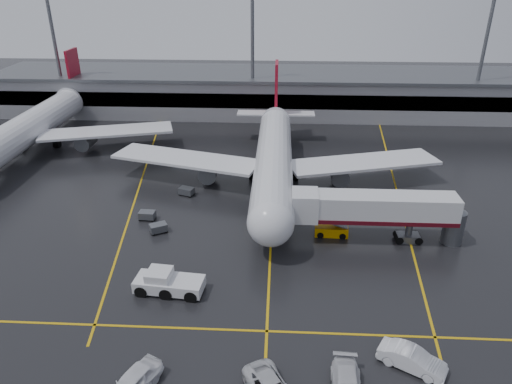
{
  "coord_description": "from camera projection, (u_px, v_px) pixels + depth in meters",
  "views": [
    {
      "loc": [
        0.71,
        -53.98,
        29.08
      ],
      "look_at": [
        -2.0,
        -2.0,
        4.0
      ],
      "focal_mm": 32.93,
      "sensor_mm": 36.0,
      "label": 1
    }
  ],
  "objects": [
    {
      "name": "baggage_cart_a",
      "position": [
        158.0,
        228.0,
        56.6
      ],
      "size": [
        2.38,
        2.11,
        1.12
      ],
      "color": "#595B60",
      "rests_on": "ground"
    },
    {
      "name": "apron_line_stop",
      "position": [
        267.0,
        331.0,
        41.42
      ],
      "size": [
        60.0,
        0.25,
        0.02
      ],
      "primitive_type": "cube",
      "color": "gold",
      "rests_on": "ground"
    },
    {
      "name": "light_mast_right",
      "position": [
        484.0,
        50.0,
        90.85
      ],
      "size": [
        3.0,
        1.2,
        25.45
      ],
      "color": "#595B60",
      "rests_on": "ground"
    },
    {
      "name": "apron_line_centre",
      "position": [
        272.0,
        213.0,
        61.22
      ],
      "size": [
        0.25,
        90.0,
        0.02
      ],
      "primitive_type": "cube",
      "color": "gold",
      "rests_on": "ground"
    },
    {
      "name": "baggage_cart_c",
      "position": [
        187.0,
        191.0,
        65.85
      ],
      "size": [
        2.32,
        1.89,
        1.12
      ],
      "color": "#595B60",
      "rests_on": "ground"
    },
    {
      "name": "ground",
      "position": [
        272.0,
        213.0,
        61.22
      ],
      "size": [
        220.0,
        220.0,
        0.0
      ],
      "primitive_type": "plane",
      "color": "black",
      "rests_on": "ground"
    },
    {
      "name": "service_van_d",
      "position": [
        133.0,
        383.0,
        35.17
      ],
      "size": [
        4.18,
        5.68,
        1.8
      ],
      "primitive_type": "imported",
      "rotation": [
        0.0,
        0.0,
        -0.44
      ],
      "color": "white",
      "rests_on": "ground"
    },
    {
      "name": "main_airliner",
      "position": [
        274.0,
        156.0,
        68.12
      ],
      "size": [
        48.8,
        45.6,
        14.1
      ],
      "color": "silver",
      "rests_on": "ground"
    },
    {
      "name": "pushback_tractor",
      "position": [
        167.0,
        283.0,
        46.17
      ],
      "size": [
        6.98,
        3.51,
        2.41
      ],
      "color": "silver",
      "rests_on": "ground"
    },
    {
      "name": "apron_line_right",
      "position": [
        395.0,
        184.0,
        69.37
      ],
      "size": [
        7.57,
        69.64,
        0.02
      ],
      "primitive_type": "cube",
      "rotation": [
        0.0,
        0.0,
        -0.1
      ],
      "color": "gold",
      "rests_on": "ground"
    },
    {
      "name": "baggage_cart_b",
      "position": [
        147.0,
        215.0,
        59.5
      ],
      "size": [
        2.08,
        1.42,
        1.12
      ],
      "color": "#595B60",
      "rests_on": "ground"
    },
    {
      "name": "terminal",
      "position": [
        277.0,
        92.0,
        102.47
      ],
      "size": [
        122.0,
        19.0,
        8.6
      ],
      "color": "gray",
      "rests_on": "ground"
    },
    {
      "name": "light_mast_mid",
      "position": [
        252.0,
        48.0,
        92.96
      ],
      "size": [
        3.0,
        1.2,
        25.45
      ],
      "color": "#595B60",
      "rests_on": "ground"
    },
    {
      "name": "belt_loader",
      "position": [
        331.0,
        230.0,
        56.05
      ],
      "size": [
        3.98,
        2.01,
        2.47
      ],
      "color": "#DC9300",
      "rests_on": "ground"
    },
    {
      "name": "jet_bridge",
      "position": [
        375.0,
        210.0,
        53.56
      ],
      "size": [
        19.9,
        3.4,
        6.05
      ],
      "color": "silver",
      "rests_on": "ground"
    },
    {
      "name": "apron_line_left",
      "position": [
        142.0,
        179.0,
        71.15
      ],
      "size": [
        9.99,
        69.35,
        0.02
      ],
      "primitive_type": "cube",
      "rotation": [
        0.0,
        0.0,
        0.14
      ],
      "color": "gold",
      "rests_on": "ground"
    },
    {
      "name": "light_mast_left",
      "position": [
        55.0,
        46.0,
        94.83
      ],
      "size": [
        3.0,
        1.2,
        25.45
      ],
      "color": "#595B60",
      "rests_on": "ground"
    },
    {
      "name": "second_airliner",
      "position": [
        32.0,
        126.0,
        80.88
      ],
      "size": [
        48.8,
        45.6,
        14.1
      ],
      "color": "silver",
      "rests_on": "ground"
    },
    {
      "name": "service_van_c",
      "position": [
        412.0,
        359.0,
        37.31
      ],
      "size": [
        5.56,
        4.29,
        1.76
      ],
      "primitive_type": "imported",
      "rotation": [
        0.0,
        0.0,
        1.05
      ],
      "color": "white",
      "rests_on": "ground"
    }
  ]
}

